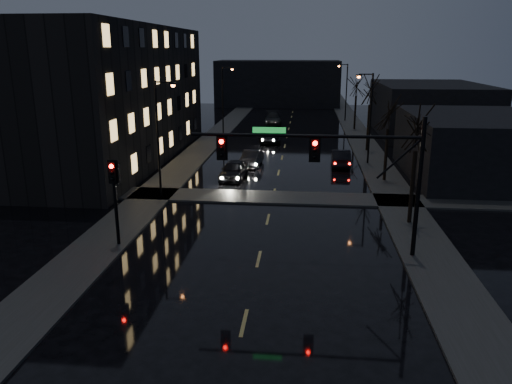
% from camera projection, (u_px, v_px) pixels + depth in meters
% --- Properties ---
extents(ground, '(160.00, 160.00, 0.00)m').
position_uv_depth(ground, '(237.00, 354.00, 16.97)').
color(ground, black).
rests_on(ground, ground).
extents(sidewalk_left, '(3.00, 140.00, 0.12)m').
position_uv_depth(sidewalk_left, '(201.00, 149.00, 51.24)').
color(sidewalk_left, '#2D2D2B').
rests_on(sidewalk_left, ground).
extents(sidewalk_right, '(3.00, 140.00, 0.12)m').
position_uv_depth(sidewalk_right, '(369.00, 153.00, 49.63)').
color(sidewalk_right, '#2D2D2B').
rests_on(sidewalk_right, ground).
extents(sidewalk_cross, '(40.00, 3.00, 0.12)m').
position_uv_depth(sidewalk_cross, '(273.00, 197.00, 34.65)').
color(sidewalk_cross, '#2D2D2B').
rests_on(sidewalk_cross, ground).
extents(apartment_block, '(12.00, 30.00, 12.00)m').
position_uv_depth(apartment_block, '(102.00, 94.00, 45.57)').
color(apartment_block, black).
rests_on(apartment_block, ground).
extents(commercial_right_near, '(10.00, 14.00, 5.00)m').
position_uv_depth(commercial_right_near, '(473.00, 147.00, 39.69)').
color(commercial_right_near, black).
rests_on(commercial_right_near, ground).
extents(commercial_right_far, '(12.00, 18.00, 6.00)m').
position_uv_depth(commercial_right_far, '(429.00, 109.00, 60.45)').
color(commercial_right_far, black).
rests_on(commercial_right_far, ground).
extents(far_block, '(22.00, 10.00, 8.00)m').
position_uv_depth(far_block, '(278.00, 83.00, 90.76)').
color(far_block, black).
rests_on(far_block, ground).
extents(signal_mast, '(11.11, 0.41, 7.00)m').
position_uv_depth(signal_mast, '(341.00, 160.00, 23.87)').
color(signal_mast, black).
rests_on(signal_mast, ground).
extents(signal_pole_left, '(0.35, 0.41, 4.53)m').
position_uv_depth(signal_pole_left, '(115.00, 191.00, 25.45)').
color(signal_pole_left, black).
rests_on(signal_pole_left, ground).
extents(tree_near, '(3.52, 3.52, 8.08)m').
position_uv_depth(tree_near, '(418.00, 119.00, 27.85)').
color(tree_near, black).
rests_on(tree_near, ground).
extents(tree_mid_a, '(3.30, 3.30, 7.58)m').
position_uv_depth(tree_mid_a, '(390.00, 106.00, 37.53)').
color(tree_mid_a, black).
rests_on(tree_mid_a, ground).
extents(tree_mid_b, '(3.74, 3.74, 8.59)m').
position_uv_depth(tree_mid_b, '(371.00, 85.00, 48.79)').
color(tree_mid_b, black).
rests_on(tree_mid_b, ground).
extents(tree_far, '(3.43, 3.43, 7.88)m').
position_uv_depth(tree_far, '(357.00, 82.00, 62.33)').
color(tree_far, black).
rests_on(tree_far, ground).
extents(streetlight_l_near, '(1.53, 0.28, 8.00)m').
position_uv_depth(streetlight_l_near, '(161.00, 129.00, 33.59)').
color(streetlight_l_near, black).
rests_on(streetlight_l_near, ground).
extents(streetlight_l_far, '(1.53, 0.28, 8.00)m').
position_uv_depth(streetlight_l_far, '(224.00, 94.00, 59.41)').
color(streetlight_l_far, black).
rests_on(streetlight_l_far, ground).
extents(streetlight_r_mid, '(1.53, 0.28, 8.00)m').
position_uv_depth(streetlight_r_mid, '(368.00, 111.00, 43.63)').
color(streetlight_r_mid, black).
rests_on(streetlight_r_mid, ground).
extents(streetlight_r_far, '(1.53, 0.28, 8.00)m').
position_uv_depth(streetlight_r_far, '(345.00, 87.00, 70.41)').
color(streetlight_r_far, black).
rests_on(streetlight_r_far, ground).
extents(oncoming_car_a, '(2.15, 4.49, 1.48)m').
position_uv_depth(oncoming_car_a, '(234.00, 170.00, 39.51)').
color(oncoming_car_a, black).
rests_on(oncoming_car_a, ground).
extents(oncoming_car_b, '(1.92, 4.26, 1.36)m').
position_uv_depth(oncoming_car_b, '(251.00, 158.00, 44.03)').
color(oncoming_car_b, black).
rests_on(oncoming_car_b, ground).
extents(oncoming_car_c, '(2.81, 5.04, 1.33)m').
position_uv_depth(oncoming_car_c, '(269.00, 136.00, 55.18)').
color(oncoming_car_c, black).
rests_on(oncoming_car_c, ground).
extents(oncoming_car_d, '(2.74, 5.73, 1.61)m').
position_uv_depth(oncoming_car_d, '(273.00, 118.00, 68.63)').
color(oncoming_car_d, black).
rests_on(oncoming_car_d, ground).
extents(lead_car, '(1.68, 4.58, 1.50)m').
position_uv_depth(lead_car, '(341.00, 158.00, 44.00)').
color(lead_car, black).
rests_on(lead_car, ground).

